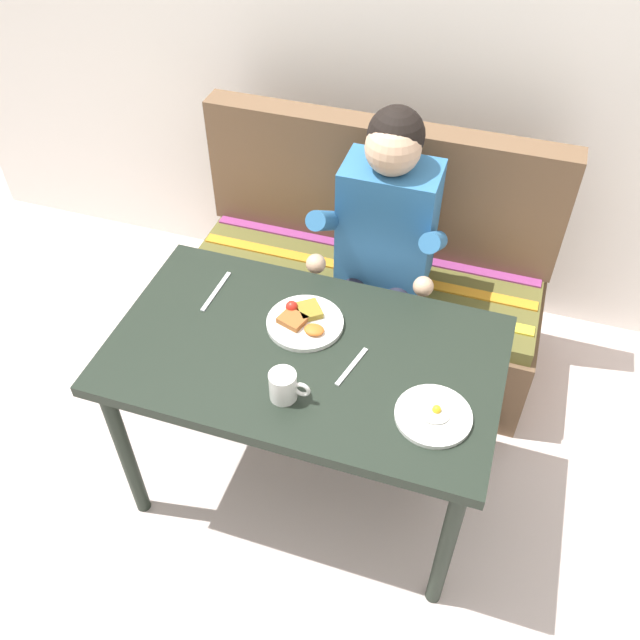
% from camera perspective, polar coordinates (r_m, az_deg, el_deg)
% --- Properties ---
extents(ground_plane, '(8.00, 8.00, 0.00)m').
position_cam_1_polar(ground_plane, '(2.66, -1.03, -13.26)').
color(ground_plane, beige).
extents(back_wall, '(4.40, 0.10, 2.60)m').
position_cam_1_polar(back_wall, '(2.81, 7.82, 24.45)').
color(back_wall, white).
rests_on(back_wall, ground).
extents(table, '(1.20, 0.70, 0.73)m').
position_cam_1_polar(table, '(2.14, -1.25, -4.06)').
color(table, black).
rests_on(table, ground).
extents(couch, '(1.44, 0.56, 1.00)m').
position_cam_1_polar(couch, '(2.88, 3.80, 2.69)').
color(couch, brown).
rests_on(couch, ground).
extents(person, '(0.45, 0.61, 1.21)m').
position_cam_1_polar(person, '(2.47, 5.25, 6.71)').
color(person, '#2E689E').
rests_on(person, ground).
extents(plate_breakfast, '(0.24, 0.24, 0.05)m').
position_cam_1_polar(plate_breakfast, '(2.15, -1.33, -0.09)').
color(plate_breakfast, white).
rests_on(plate_breakfast, table).
extents(plate_eggs, '(0.22, 0.22, 0.04)m').
position_cam_1_polar(plate_eggs, '(1.94, 9.46, -7.86)').
color(plate_eggs, white).
rests_on(plate_eggs, table).
extents(coffee_mug, '(0.12, 0.08, 0.09)m').
position_cam_1_polar(coffee_mug, '(1.93, -2.93, -5.51)').
color(coffee_mug, white).
rests_on(coffee_mug, table).
extents(fork, '(0.06, 0.17, 0.00)m').
position_cam_1_polar(fork, '(2.04, 2.67, -3.90)').
color(fork, silver).
rests_on(fork, table).
extents(knife, '(0.02, 0.20, 0.00)m').
position_cam_1_polar(knife, '(2.29, -8.68, 2.40)').
color(knife, silver).
rests_on(knife, table).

